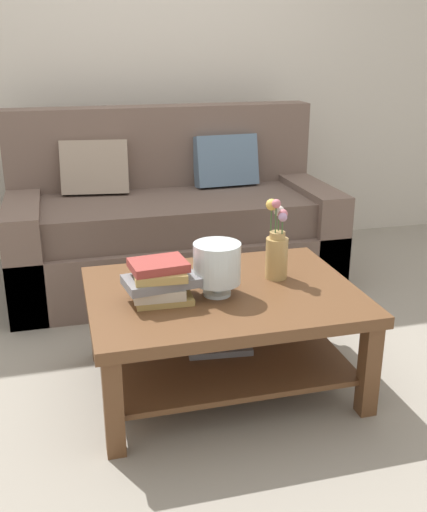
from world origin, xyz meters
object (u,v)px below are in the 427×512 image
(book_stack_main, at_px, (160,281))
(flower_pitcher, at_px, (277,248))
(couch, at_px, (171,225))
(coffee_table, at_px, (222,316))
(glass_hurricane_vase, at_px, (217,264))

(book_stack_main, distance_m, flower_pitcher, 0.55)
(couch, distance_m, book_stack_main, 1.35)
(coffee_table, xyz_separation_m, flower_pitcher, (0.27, 0.08, 0.26))
(book_stack_main, height_order, flower_pitcher, flower_pitcher)
(coffee_table, height_order, flower_pitcher, flower_pitcher)
(glass_hurricane_vase, xyz_separation_m, flower_pitcher, (0.30, 0.12, 0.01))
(glass_hurricane_vase, bearing_deg, coffee_table, 49.68)
(couch, xyz_separation_m, glass_hurricane_vase, (-0.06, -1.31, 0.22))
(coffee_table, distance_m, glass_hurricane_vase, 0.26)
(coffee_table, xyz_separation_m, book_stack_main, (-0.27, -0.04, 0.21))
(flower_pitcher, bearing_deg, couch, 101.55)
(book_stack_main, xyz_separation_m, glass_hurricane_vase, (0.24, -0.00, 0.05))
(book_stack_main, relative_size, glass_hurricane_vase, 1.40)
(book_stack_main, height_order, glass_hurricane_vase, glass_hurricane_vase)
(book_stack_main, relative_size, flower_pitcher, 0.87)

